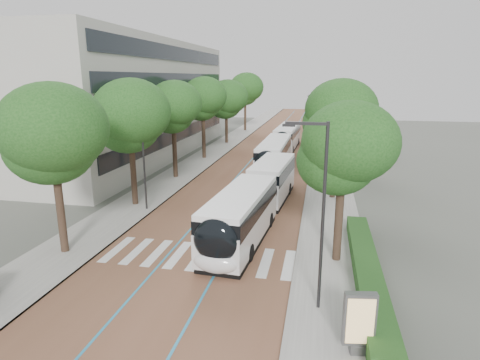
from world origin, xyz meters
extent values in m
plane|color=#51544C|center=(0.00, 0.00, 0.00)|extent=(160.00, 160.00, 0.00)
cube|color=brown|center=(0.00, 40.00, 0.01)|extent=(11.00, 140.00, 0.02)
cube|color=gray|center=(-7.50, 40.00, 0.06)|extent=(4.00, 140.00, 0.12)
cube|color=gray|center=(7.50, 40.00, 0.06)|extent=(4.00, 140.00, 0.12)
cube|color=gray|center=(-5.60, 40.00, 0.06)|extent=(0.20, 140.00, 0.14)
cube|color=gray|center=(5.60, 40.00, 0.06)|extent=(0.20, 140.00, 0.14)
cube|color=silver|center=(-4.80, 1.00, 0.03)|extent=(0.55, 3.60, 0.01)
cube|color=silver|center=(-3.55, 1.00, 0.03)|extent=(0.55, 3.60, 0.01)
cube|color=silver|center=(-2.30, 1.00, 0.03)|extent=(0.55, 3.60, 0.01)
cube|color=silver|center=(-1.05, 1.00, 0.03)|extent=(0.55, 3.60, 0.01)
cube|color=silver|center=(0.20, 1.00, 0.03)|extent=(0.55, 3.60, 0.01)
cube|color=silver|center=(1.45, 1.00, 0.03)|extent=(0.55, 3.60, 0.01)
cube|color=silver|center=(2.70, 1.00, 0.03)|extent=(0.55, 3.60, 0.01)
cube|color=silver|center=(3.95, 1.00, 0.03)|extent=(0.55, 3.60, 0.01)
cube|color=silver|center=(5.20, 1.00, 0.03)|extent=(0.55, 3.60, 0.01)
cube|color=teal|center=(-1.60, 40.00, 0.02)|extent=(0.12, 126.00, 0.01)
cube|color=teal|center=(1.60, 40.00, 0.02)|extent=(0.12, 126.00, 0.01)
cube|color=#9D9991|center=(-19.50, 28.00, 7.00)|extent=(18.00, 40.00, 14.00)
cube|color=black|center=(-10.45, 28.00, 3.00)|extent=(0.12, 38.00, 1.60)
cube|color=black|center=(-10.45, 28.00, 6.20)|extent=(0.12, 38.00, 1.60)
cube|color=black|center=(-10.45, 28.00, 9.40)|extent=(0.12, 38.00, 1.60)
cube|color=black|center=(-10.45, 28.00, 12.40)|extent=(0.12, 38.00, 1.60)
cube|color=#204819|center=(9.10, 0.00, 0.52)|extent=(1.20, 14.00, 0.80)
cylinder|color=#29292C|center=(6.80, -3.00, 4.12)|extent=(0.14, 0.14, 8.00)
cube|color=#29292C|center=(6.00, -3.00, 8.02)|extent=(1.70, 0.12, 0.12)
cube|color=#29292C|center=(5.30, -3.00, 7.94)|extent=(0.50, 0.20, 0.10)
cylinder|color=#29292C|center=(6.80, 22.00, 4.12)|extent=(0.14, 0.14, 8.00)
cube|color=#29292C|center=(6.00, 22.00, 8.02)|extent=(1.70, 0.12, 0.12)
cube|color=#29292C|center=(5.30, 22.00, 7.94)|extent=(0.50, 0.20, 0.10)
cylinder|color=#29292C|center=(-6.10, 8.00, 4.12)|extent=(0.14, 0.14, 8.00)
cylinder|color=black|center=(-7.50, 0.00, 2.34)|extent=(0.44, 0.44, 4.67)
ellipsoid|color=#184416|center=(-7.50, 0.00, 6.58)|extent=(5.66, 5.66, 4.81)
cylinder|color=black|center=(-7.50, 9.00, 2.38)|extent=(0.44, 0.44, 4.76)
ellipsoid|color=#184416|center=(-7.50, 9.00, 6.70)|extent=(5.76, 5.76, 4.90)
cylinder|color=black|center=(-7.50, 18.00, 2.40)|extent=(0.44, 0.44, 4.80)
ellipsoid|color=#184416|center=(-7.50, 18.00, 6.76)|extent=(5.12, 5.12, 4.35)
cylinder|color=black|center=(-7.50, 28.00, 2.49)|extent=(0.44, 0.44, 4.99)
ellipsoid|color=#184416|center=(-7.50, 28.00, 7.03)|extent=(5.28, 5.28, 4.49)
cylinder|color=black|center=(-7.50, 40.00, 2.24)|extent=(0.44, 0.44, 4.48)
ellipsoid|color=#184416|center=(-7.50, 40.00, 6.32)|extent=(5.98, 5.98, 5.08)
cylinder|color=black|center=(-7.50, 55.00, 2.62)|extent=(0.44, 0.44, 5.23)
ellipsoid|color=#184416|center=(-7.50, 55.00, 7.37)|extent=(6.21, 6.21, 5.28)
cylinder|color=black|center=(7.70, 2.00, 2.14)|extent=(0.44, 0.44, 4.27)
ellipsoid|color=#184416|center=(7.70, 2.00, 6.02)|extent=(4.88, 4.88, 4.15)
cylinder|color=black|center=(7.70, 14.00, 2.38)|extent=(0.44, 0.44, 4.75)
ellipsoid|color=#184416|center=(7.70, 14.00, 6.70)|extent=(5.67, 5.67, 4.82)
cylinder|color=black|center=(7.70, 28.00, 2.37)|extent=(0.44, 0.44, 4.74)
ellipsoid|color=#184416|center=(7.70, 28.00, 6.68)|extent=(5.12, 5.12, 4.35)
cylinder|color=black|center=(7.70, 44.00, 2.05)|extent=(0.44, 0.44, 4.11)
ellipsoid|color=#184416|center=(7.70, 44.00, 5.79)|extent=(5.98, 5.98, 5.09)
cylinder|color=black|center=(2.48, 8.50, 1.77)|extent=(2.36, 1.07, 2.30)
cube|color=silver|center=(2.10, 3.39, 1.26)|extent=(3.20, 9.52, 1.82)
cube|color=black|center=(2.10, 3.39, 2.40)|extent=(3.22, 9.34, 0.97)
cube|color=white|center=(2.10, 3.39, 3.04)|extent=(3.13, 9.33, 0.31)
cube|color=black|center=(2.10, 3.39, 0.17)|extent=(3.12, 9.14, 0.35)
cube|color=silver|center=(2.81, 12.81, 1.26)|extent=(3.08, 7.91, 1.82)
cube|color=black|center=(2.81, 12.81, 2.40)|extent=(3.10, 7.76, 0.97)
cube|color=white|center=(2.81, 12.81, 3.04)|extent=(3.01, 7.75, 0.31)
cube|color=black|center=(2.81, 12.81, 0.17)|extent=(3.00, 7.59, 0.35)
ellipsoid|color=black|center=(1.75, -1.13, 2.00)|extent=(2.43, 1.27, 2.28)
ellipsoid|color=silver|center=(1.75, -1.18, 0.86)|extent=(2.42, 1.17, 1.14)
cylinder|color=black|center=(0.80, 1.20, 0.50)|extent=(0.37, 1.02, 1.00)
cylinder|color=black|center=(3.05, 1.03, 0.50)|extent=(0.37, 1.02, 1.00)
cylinder|color=black|center=(1.81, 14.56, 0.50)|extent=(0.37, 1.02, 1.00)
cylinder|color=black|center=(4.06, 14.39, 0.50)|extent=(0.37, 1.02, 1.00)
cylinder|color=black|center=(1.20, 6.54, 0.50)|extent=(0.37, 1.02, 1.00)
cylinder|color=black|center=(3.45, 6.37, 0.50)|extent=(0.37, 1.02, 1.00)
cube|color=silver|center=(1.73, 23.50, 1.26)|extent=(2.63, 12.03, 1.82)
cube|color=black|center=(1.73, 23.50, 2.40)|extent=(2.67, 11.79, 0.97)
cube|color=white|center=(1.73, 23.50, 3.04)|extent=(2.58, 11.79, 0.31)
cube|color=black|center=(1.73, 23.50, 0.17)|extent=(2.57, 11.55, 0.35)
ellipsoid|color=black|center=(1.67, 17.65, 2.00)|extent=(2.36, 1.12, 2.28)
ellipsoid|color=silver|center=(1.67, 17.60, 0.86)|extent=(2.36, 1.02, 1.14)
cylinder|color=black|center=(0.56, 19.91, 0.50)|extent=(0.31, 1.00, 1.00)
cylinder|color=black|center=(2.82, 19.89, 0.50)|extent=(0.31, 1.00, 1.00)
cylinder|color=black|center=(0.64, 27.31, 0.50)|extent=(0.31, 1.00, 1.00)
cylinder|color=black|center=(2.90, 27.29, 0.50)|extent=(0.31, 1.00, 1.00)
cube|color=silver|center=(1.93, 37.20, 1.26)|extent=(2.86, 12.07, 1.82)
cube|color=black|center=(1.93, 37.20, 2.40)|extent=(2.90, 11.83, 0.97)
cube|color=white|center=(1.93, 37.20, 3.04)|extent=(2.81, 11.83, 0.31)
cube|color=black|center=(1.93, 37.20, 0.17)|extent=(2.80, 11.59, 0.35)
ellipsoid|color=black|center=(1.76, 31.36, 2.00)|extent=(2.38, 1.17, 2.28)
ellipsoid|color=silver|center=(1.76, 31.31, 0.86)|extent=(2.38, 1.07, 1.14)
cylinder|color=black|center=(0.70, 33.64, 0.50)|extent=(0.33, 1.01, 1.00)
cylinder|color=black|center=(2.95, 33.57, 0.50)|extent=(0.33, 1.01, 1.00)
cylinder|color=black|center=(0.92, 41.04, 0.50)|extent=(0.33, 1.01, 1.00)
cylinder|color=black|center=(3.18, 40.97, 0.50)|extent=(0.33, 1.01, 1.00)
cube|color=#59595B|center=(8.21, -5.72, 0.30)|extent=(0.59, 0.51, 0.35)
cube|color=#59595B|center=(8.21, -5.72, 1.48)|extent=(1.17, 0.47, 2.02)
cube|color=#DBB474|center=(8.23, -5.88, 1.48)|extent=(0.96, 0.16, 1.76)
camera|label=1|loc=(6.56, -18.79, 9.77)|focal=30.00mm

